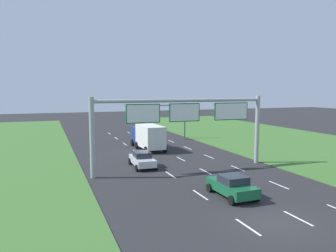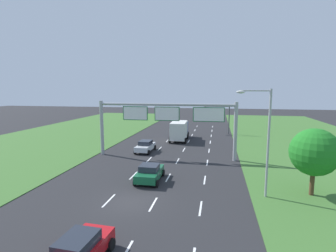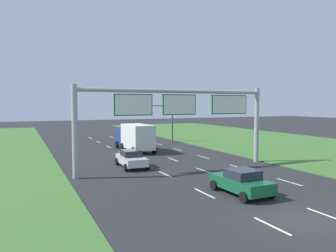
{
  "view_description": "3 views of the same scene",
  "coord_description": "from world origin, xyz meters",
  "px_view_note": "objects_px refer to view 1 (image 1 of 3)",
  "views": [
    {
      "loc": [
        -12.05,
        -14.78,
        7.58
      ],
      "look_at": [
        -0.86,
        15.03,
        4.07
      ],
      "focal_mm": 35.0,
      "sensor_mm": 36.0,
      "label": 1
    },
    {
      "loc": [
        6.26,
        -17.88,
        8.46
      ],
      "look_at": [
        0.52,
        12.38,
        4.12
      ],
      "focal_mm": 28.0,
      "sensor_mm": 36.0,
      "label": 2
    },
    {
      "loc": [
        -12.08,
        -11.29,
        5.57
      ],
      "look_at": [
        -0.6,
        13.97,
        3.66
      ],
      "focal_mm": 35.0,
      "sensor_mm": 36.0,
      "label": 3
    }
  ],
  "objects_px": {
    "traffic_light_mast": "(173,114)",
    "car_lead_silver": "(232,186)",
    "box_truck": "(148,136)",
    "car_near_red": "(142,159)",
    "sign_gantry": "(185,118)"
  },
  "relations": [
    {
      "from": "traffic_light_mast",
      "to": "car_lead_silver",
      "type": "bearing_deg",
      "value": -102.89
    },
    {
      "from": "box_truck",
      "to": "traffic_light_mast",
      "type": "bearing_deg",
      "value": 47.63
    },
    {
      "from": "car_lead_silver",
      "to": "box_truck",
      "type": "relative_size",
      "value": 0.56
    },
    {
      "from": "car_near_red",
      "to": "traffic_light_mast",
      "type": "distance_m",
      "value": 19.4
    },
    {
      "from": "car_near_red",
      "to": "car_lead_silver",
      "type": "xyz_separation_m",
      "value": [
        3.49,
        -10.99,
        0.02
      ]
    },
    {
      "from": "box_truck",
      "to": "traffic_light_mast",
      "type": "xyz_separation_m",
      "value": [
        6.39,
        7.38,
        2.16
      ]
    },
    {
      "from": "car_lead_silver",
      "to": "sign_gantry",
      "type": "relative_size",
      "value": 0.24
    },
    {
      "from": "sign_gantry",
      "to": "car_lead_silver",
      "type": "bearing_deg",
      "value": -90.33
    },
    {
      "from": "sign_gantry",
      "to": "box_truck",
      "type": "bearing_deg",
      "value": 90.78
    },
    {
      "from": "car_lead_silver",
      "to": "traffic_light_mast",
      "type": "height_order",
      "value": "traffic_light_mast"
    },
    {
      "from": "box_truck",
      "to": "traffic_light_mast",
      "type": "height_order",
      "value": "traffic_light_mast"
    },
    {
      "from": "car_near_red",
      "to": "box_truck",
      "type": "distance_m",
      "value": 9.74
    },
    {
      "from": "box_truck",
      "to": "traffic_light_mast",
      "type": "relative_size",
      "value": 1.32
    },
    {
      "from": "car_near_red",
      "to": "car_lead_silver",
      "type": "distance_m",
      "value": 11.53
    },
    {
      "from": "box_truck",
      "to": "sign_gantry",
      "type": "bearing_deg",
      "value": -90.7
    }
  ]
}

